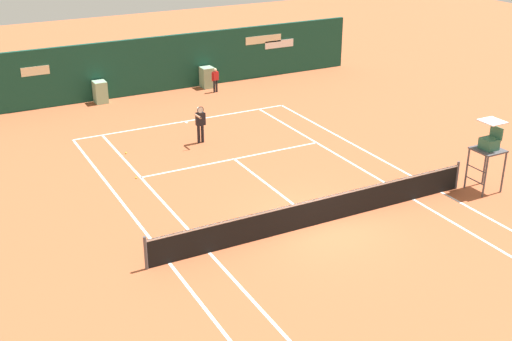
# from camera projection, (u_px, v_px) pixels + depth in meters

# --- Properties ---
(ground_plane) EXTENTS (80.00, 80.00, 0.01)m
(ground_plane) POSITION_uv_depth(u_px,v_px,m) (310.00, 217.00, 22.60)
(ground_plane) COLOR #B25633
(tennis_net) EXTENTS (12.10, 0.10, 1.07)m
(tennis_net) POSITION_uv_depth(u_px,v_px,m) (320.00, 210.00, 21.94)
(tennis_net) COLOR #4C4C51
(tennis_net) RESTS_ON ground_plane
(sponsor_back_wall) EXTENTS (25.00, 1.02, 2.97)m
(sponsor_back_wall) POSITION_uv_depth(u_px,v_px,m) (146.00, 67.00, 35.35)
(sponsor_back_wall) COLOR #144233
(sponsor_back_wall) RESTS_ON ground_plane
(umpire_chair) EXTENTS (1.00, 1.00, 2.69)m
(umpire_chair) POSITION_uv_depth(u_px,v_px,m) (489.00, 146.00, 23.91)
(umpire_chair) COLOR #47474C
(umpire_chair) RESTS_ON ground_plane
(player_on_baseline) EXTENTS (0.62, 0.68, 1.83)m
(player_on_baseline) POSITION_uv_depth(u_px,v_px,m) (200.00, 122.00, 28.65)
(player_on_baseline) COLOR black
(player_on_baseline) RESTS_ON ground_plane
(ball_kid_right_post) EXTENTS (0.44, 0.21, 1.32)m
(ball_kid_right_post) POSITION_uv_depth(u_px,v_px,m) (215.00, 78.00, 35.76)
(ball_kid_right_post) COLOR black
(ball_kid_right_post) RESTS_ON ground_plane
(tennis_ball_near_service_line) EXTENTS (0.07, 0.07, 0.07)m
(tennis_ball_near_service_line) POSITION_uv_depth(u_px,v_px,m) (126.00, 153.00, 27.85)
(tennis_ball_near_service_line) COLOR #CCE033
(tennis_ball_near_service_line) RESTS_ON ground_plane
(tennis_ball_by_sideline) EXTENTS (0.07, 0.07, 0.07)m
(tennis_ball_by_sideline) POSITION_uv_depth(u_px,v_px,m) (136.00, 178.00, 25.51)
(tennis_ball_by_sideline) COLOR #CCE033
(tennis_ball_by_sideline) RESTS_ON ground_plane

